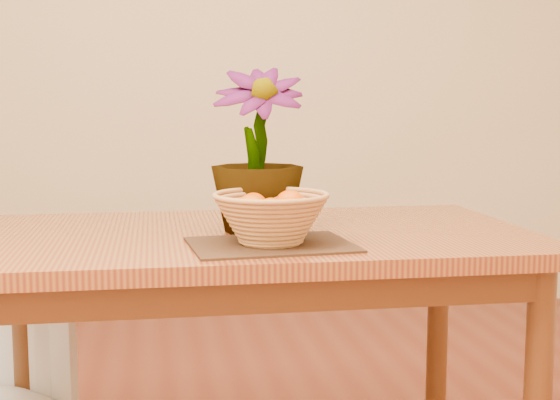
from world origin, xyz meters
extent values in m
cube|color=beige|center=(0.00, 2.25, 1.35)|extent=(4.00, 0.02, 2.70)
cube|color=brown|center=(0.00, 0.30, 0.73)|extent=(1.40, 0.80, 0.04)
cube|color=#4C2811|center=(0.00, 0.30, 0.67)|extent=(1.28, 0.68, 0.08)
cylinder|color=#4C2811|center=(-0.62, 0.62, 0.35)|extent=(0.06, 0.06, 0.71)
cylinder|color=#4C2811|center=(0.62, 0.62, 0.35)|extent=(0.06, 0.06, 0.71)
cube|color=#372414|center=(0.02, 0.10, 0.75)|extent=(0.39, 0.30, 0.01)
cylinder|color=tan|center=(0.02, 0.10, 0.76)|extent=(0.13, 0.13, 0.01)
sphere|color=#E35003|center=(0.02, 0.10, 0.83)|extent=(0.06, 0.06, 0.06)
sphere|color=#E35003|center=(0.07, 0.13, 0.84)|extent=(0.07, 0.07, 0.07)
sphere|color=#E35003|center=(-0.02, 0.15, 0.83)|extent=(0.07, 0.07, 0.07)
sphere|color=#E35003|center=(-0.03, 0.06, 0.84)|extent=(0.07, 0.07, 0.07)
sphere|color=#E35003|center=(0.05, 0.05, 0.83)|extent=(0.07, 0.07, 0.07)
imported|color=#183F12|center=(0.01, 0.29, 0.96)|extent=(0.26, 0.26, 0.41)
camera|label=1|loc=(-0.25, -1.63, 1.08)|focal=50.00mm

